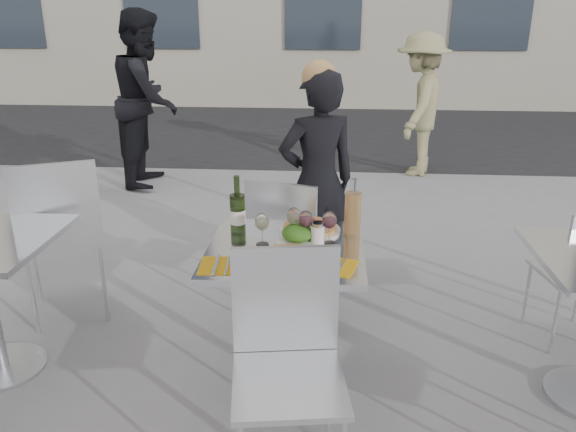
# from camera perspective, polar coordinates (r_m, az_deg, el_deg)

# --- Properties ---
(ground) EXTENTS (80.00, 80.00, 0.00)m
(ground) POSITION_cam_1_polar(r_m,az_deg,el_deg) (2.98, -0.23, -16.57)
(ground) COLOR slate
(street_asphalt) EXTENTS (24.00, 5.00, 0.00)m
(street_asphalt) POSITION_cam_1_polar(r_m,az_deg,el_deg) (9.06, 3.11, 8.80)
(street_asphalt) COLOR black
(street_asphalt) RESTS_ON ground
(main_table) EXTENTS (0.72, 0.72, 0.75)m
(main_table) POSITION_cam_1_polar(r_m,az_deg,el_deg) (2.69, -0.25, -7.33)
(main_table) COLOR #B7BABF
(main_table) RESTS_ON ground
(chair_far) EXTENTS (0.52, 0.53, 0.92)m
(chair_far) POSITION_cam_1_polar(r_m,az_deg,el_deg) (3.22, -0.03, -2.45)
(chair_far) COLOR silver
(chair_far) RESTS_ON ground
(chair_near) EXTENTS (0.48, 0.49, 0.93)m
(chair_near) POSITION_cam_1_polar(r_m,az_deg,el_deg) (2.23, -0.08, -13.36)
(chair_near) COLOR silver
(chair_near) RESTS_ON ground
(side_chair_lfar) EXTENTS (0.62, 0.62, 1.01)m
(side_chair_lfar) POSITION_cam_1_polar(r_m,az_deg,el_deg) (3.50, -22.10, -1.11)
(side_chair_lfar) COLOR silver
(side_chair_lfar) RESTS_ON ground
(woman_diner) EXTENTS (0.62, 0.53, 1.45)m
(woman_diner) POSITION_cam_1_polar(r_m,az_deg,el_deg) (3.67, 3.00, 3.45)
(woman_diner) COLOR black
(woman_diner) RESTS_ON ground
(pedestrian_a) EXTENTS (0.74, 0.92, 1.81)m
(pedestrian_a) POSITION_cam_1_polar(r_m,az_deg,el_deg) (6.19, -14.16, 11.43)
(pedestrian_a) COLOR black
(pedestrian_a) RESTS_ON ground
(pedestrian_b) EXTENTS (0.87, 1.15, 1.58)m
(pedestrian_b) POSITION_cam_1_polar(r_m,az_deg,el_deg) (6.55, 13.28, 10.92)
(pedestrian_b) COLOR #8F8A5C
(pedestrian_b) RESTS_ON ground
(pizza_near) EXTENTS (0.33, 0.33, 0.02)m
(pizza_near) POSITION_cam_1_polar(r_m,az_deg,el_deg) (2.45, 0.30, -4.46)
(pizza_near) COLOR #DEA956
(pizza_near) RESTS_ON main_table
(pizza_far) EXTENTS (0.30, 0.30, 0.03)m
(pizza_far) POSITION_cam_1_polar(r_m,az_deg,el_deg) (2.79, 2.23, -1.23)
(pizza_far) COLOR white
(pizza_far) RESTS_ON main_table
(salad_plate) EXTENTS (0.22, 0.22, 0.09)m
(salad_plate) POSITION_cam_1_polar(r_m,az_deg,el_deg) (2.65, 0.98, -1.91)
(salad_plate) COLOR white
(salad_plate) RESTS_ON main_table
(wine_bottle) EXTENTS (0.07, 0.08, 0.29)m
(wine_bottle) POSITION_cam_1_polar(r_m,az_deg,el_deg) (2.73, -5.14, 0.42)
(wine_bottle) COLOR #324B1C
(wine_bottle) RESTS_ON main_table
(carafe) EXTENTS (0.08, 0.08, 0.29)m
(carafe) POSITION_cam_1_polar(r_m,az_deg,el_deg) (2.70, 6.58, 0.28)
(carafe) COLOR tan
(carafe) RESTS_ON main_table
(sugar_shaker) EXTENTS (0.06, 0.06, 0.11)m
(sugar_shaker) POSITION_cam_1_polar(r_m,az_deg,el_deg) (2.62, 3.02, -1.77)
(sugar_shaker) COLOR white
(sugar_shaker) RESTS_ON main_table
(wineglass_white_a) EXTENTS (0.07, 0.07, 0.16)m
(wineglass_white_a) POSITION_cam_1_polar(r_m,az_deg,el_deg) (2.59, -2.65, -0.70)
(wineglass_white_a) COLOR white
(wineglass_white_a) RESTS_ON main_table
(wineglass_white_b) EXTENTS (0.07, 0.07, 0.16)m
(wineglass_white_b) POSITION_cam_1_polar(r_m,az_deg,el_deg) (2.66, 0.57, -0.13)
(wineglass_white_b) COLOR white
(wineglass_white_b) RESTS_ON main_table
(wineglass_red_a) EXTENTS (0.07, 0.07, 0.16)m
(wineglass_red_a) POSITION_cam_1_polar(r_m,az_deg,el_deg) (2.62, 1.81, -0.45)
(wineglass_red_a) COLOR white
(wineglass_red_a) RESTS_ON main_table
(wineglass_red_b) EXTENTS (0.07, 0.07, 0.16)m
(wineglass_red_b) POSITION_cam_1_polar(r_m,az_deg,el_deg) (2.62, 4.22, -0.54)
(wineglass_red_b) COLOR white
(wineglass_red_b) RESTS_ON main_table
(napkin_left) EXTENTS (0.19, 0.20, 0.01)m
(napkin_left) POSITION_cam_1_polar(r_m,az_deg,el_deg) (2.44, -6.87, -4.98)
(napkin_left) COLOR yellow
(napkin_left) RESTS_ON main_table
(napkin_right) EXTENTS (0.22, 0.22, 0.01)m
(napkin_right) POSITION_cam_1_polar(r_m,az_deg,el_deg) (2.42, 4.72, -5.07)
(napkin_right) COLOR yellow
(napkin_right) RESTS_ON main_table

